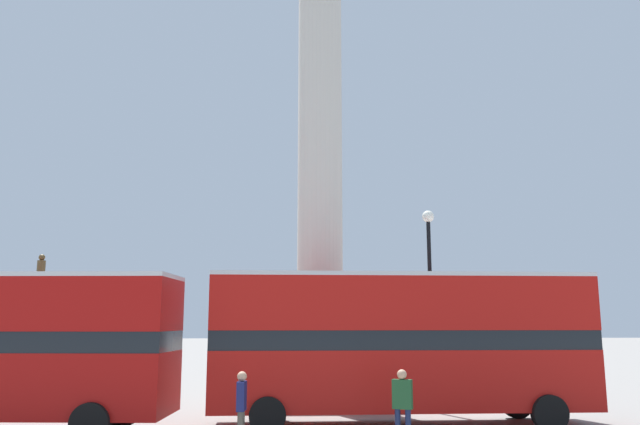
{
  "coord_description": "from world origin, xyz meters",
  "views": [
    {
      "loc": [
        -1.47,
        -23.79,
        2.96
      ],
      "look_at": [
        0.0,
        0.0,
        7.18
      ],
      "focal_mm": 35.0,
      "sensor_mm": 36.0,
      "label": 1
    }
  ],
  "objects_px": {
    "bus_a": "(400,341)",
    "street_lamp": "(431,298)",
    "pedestrian_by_plinth": "(241,404)",
    "monument_column": "(320,168)",
    "pedestrian_near_lamp": "(403,402)",
    "equestrian_statue": "(35,352)"
  },
  "relations": [
    {
      "from": "bus_a",
      "to": "monument_column",
      "type": "bearing_deg",
      "value": 112.62
    },
    {
      "from": "pedestrian_near_lamp",
      "to": "pedestrian_by_plinth",
      "type": "distance_m",
      "value": 3.92
    },
    {
      "from": "equestrian_statue",
      "to": "pedestrian_by_plinth",
      "type": "distance_m",
      "value": 16.09
    },
    {
      "from": "equestrian_statue",
      "to": "pedestrian_by_plinth",
      "type": "bearing_deg",
      "value": -65.25
    },
    {
      "from": "pedestrian_near_lamp",
      "to": "street_lamp",
      "type": "bearing_deg",
      "value": 94.14
    },
    {
      "from": "pedestrian_near_lamp",
      "to": "equestrian_statue",
      "type": "bearing_deg",
      "value": 161.5
    },
    {
      "from": "monument_column",
      "to": "pedestrian_by_plinth",
      "type": "distance_m",
      "value": 11.61
    },
    {
      "from": "bus_a",
      "to": "equestrian_statue",
      "type": "height_order",
      "value": "equestrian_statue"
    },
    {
      "from": "monument_column",
      "to": "pedestrian_by_plinth",
      "type": "relative_size",
      "value": 13.59
    },
    {
      "from": "bus_a",
      "to": "equestrian_statue",
      "type": "bearing_deg",
      "value": 145.88
    },
    {
      "from": "street_lamp",
      "to": "pedestrian_by_plinth",
      "type": "height_order",
      "value": "street_lamp"
    },
    {
      "from": "monument_column",
      "to": "equestrian_statue",
      "type": "distance_m",
      "value": 14.91
    },
    {
      "from": "equestrian_statue",
      "to": "street_lamp",
      "type": "height_order",
      "value": "street_lamp"
    },
    {
      "from": "street_lamp",
      "to": "bus_a",
      "type": "bearing_deg",
      "value": -120.77
    },
    {
      "from": "monument_column",
      "to": "pedestrian_near_lamp",
      "type": "bearing_deg",
      "value": -79.48
    },
    {
      "from": "bus_a",
      "to": "street_lamp",
      "type": "height_order",
      "value": "street_lamp"
    },
    {
      "from": "bus_a",
      "to": "pedestrian_by_plinth",
      "type": "bearing_deg",
      "value": -145.58
    },
    {
      "from": "bus_a",
      "to": "pedestrian_by_plinth",
      "type": "height_order",
      "value": "bus_a"
    },
    {
      "from": "monument_column",
      "to": "equestrian_statue",
      "type": "bearing_deg",
      "value": 158.99
    },
    {
      "from": "bus_a",
      "to": "street_lamp",
      "type": "xyz_separation_m",
      "value": [
        1.59,
        2.67,
        1.38
      ]
    },
    {
      "from": "street_lamp",
      "to": "pedestrian_by_plinth",
      "type": "distance_m",
      "value": 8.79
    },
    {
      "from": "bus_a",
      "to": "street_lamp",
      "type": "distance_m",
      "value": 3.4
    }
  ]
}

